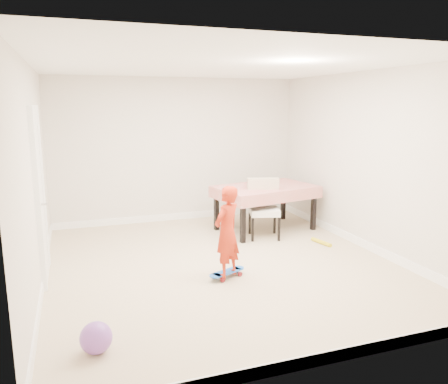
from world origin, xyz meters
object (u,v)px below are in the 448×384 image
object	(u,v)px
dining_table	(265,208)
child	(227,235)
balloon	(96,338)
dining_chair	(264,209)
skateboard	(227,274)

from	to	relation	value
dining_table	child	bearing A→B (deg)	-137.46
child	balloon	size ratio (longest dim) A/B	4.06
dining_chair	skateboard	world-z (taller)	dining_chair
skateboard	child	bearing A→B (deg)	-133.47
child	balloon	bearing A→B (deg)	-0.01
dining_table	skateboard	world-z (taller)	dining_table
child	balloon	xyz separation A→B (m)	(-1.62, -1.18, -0.43)
skateboard	dining_chair	bearing A→B (deg)	28.64
dining_table	dining_chair	bearing A→B (deg)	-127.50
skateboard	balloon	xyz separation A→B (m)	(-1.64, -1.22, 0.10)
dining_chair	child	size ratio (longest dim) A/B	0.83
child	balloon	world-z (taller)	child
skateboard	balloon	distance (m)	2.04
child	dining_chair	bearing A→B (deg)	-164.72
dining_table	child	world-z (taller)	child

